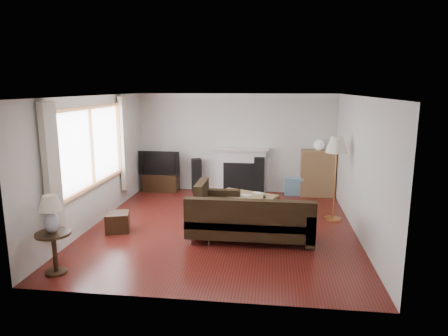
# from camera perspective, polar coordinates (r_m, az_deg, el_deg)

# --- Properties ---
(room) EXTENTS (5.10, 5.60, 2.54)m
(room) POSITION_cam_1_polar(r_m,az_deg,el_deg) (7.50, -0.28, 0.67)
(room) COLOR #581913
(room) RESTS_ON ground
(window) EXTENTS (0.12, 2.74, 1.54)m
(window) POSITION_cam_1_polar(r_m,az_deg,el_deg) (7.95, -18.30, 2.90)
(window) COLOR #996438
(window) RESTS_ON room
(curtain_near) EXTENTS (0.10, 0.35, 2.10)m
(curtain_near) POSITION_cam_1_polar(r_m,az_deg,el_deg) (6.63, -23.38, -0.41)
(curtain_near) COLOR beige
(curtain_near) RESTS_ON room
(curtain_far) EXTENTS (0.10, 0.35, 2.10)m
(curtain_far) POSITION_cam_1_polar(r_m,az_deg,el_deg) (9.34, -14.01, 3.41)
(curtain_far) COLOR beige
(curtain_far) RESTS_ON room
(fireplace) EXTENTS (1.40, 0.26, 1.15)m
(fireplace) POSITION_cam_1_polar(r_m,az_deg,el_deg) (10.19, 2.46, -0.30)
(fireplace) COLOR white
(fireplace) RESTS_ON room
(tv_stand) EXTENTS (0.90, 0.41, 0.45)m
(tv_stand) POSITION_cam_1_polar(r_m,az_deg,el_deg) (10.50, -8.98, -2.03)
(tv_stand) COLOR black
(tv_stand) RESTS_ON ground
(television) EXTENTS (1.06, 0.14, 0.61)m
(television) POSITION_cam_1_polar(r_m,az_deg,el_deg) (10.39, -9.07, 0.82)
(television) COLOR black
(television) RESTS_ON tv_stand
(speaker_left) EXTENTS (0.31, 0.34, 0.85)m
(speaker_left) POSITION_cam_1_polar(r_m,az_deg,el_deg) (10.29, -3.94, -1.05)
(speaker_left) COLOR black
(speaker_left) RESTS_ON ground
(speaker_right) EXTENTS (0.27, 0.32, 0.94)m
(speaker_right) POSITION_cam_1_polar(r_m,az_deg,el_deg) (10.10, 5.05, -1.05)
(speaker_right) COLOR black
(speaker_right) RESTS_ON ground
(bookshelf) EXTENTS (0.83, 0.40, 1.14)m
(bookshelf) POSITION_cam_1_polar(r_m,az_deg,el_deg) (10.11, 13.23, -0.72)
(bookshelf) COLOR olive
(bookshelf) RESTS_ON ground
(globe_lamp) EXTENTS (0.25, 0.25, 0.25)m
(globe_lamp) POSITION_cam_1_polar(r_m,az_deg,el_deg) (9.99, 13.41, 3.21)
(globe_lamp) COLOR white
(globe_lamp) RESTS_ON bookshelf
(sectional_sofa) EXTENTS (2.39, 1.74, 0.77)m
(sectional_sofa) POSITION_cam_1_polar(r_m,az_deg,el_deg) (7.08, 3.77, -7.26)
(sectional_sofa) COLOR black
(sectional_sofa) RESTS_ON ground
(coffee_table) EXTENTS (1.39, 1.10, 0.48)m
(coffee_table) POSITION_cam_1_polar(r_m,az_deg,el_deg) (8.35, 3.12, -5.37)
(coffee_table) COLOR olive
(coffee_table) RESTS_ON ground
(footstool) EXTENTS (0.53, 0.53, 0.36)m
(footstool) POSITION_cam_1_polar(r_m,az_deg,el_deg) (7.80, -14.99, -7.46)
(footstool) COLOR black
(footstool) RESTS_ON ground
(floor_lamp) EXTENTS (0.55, 0.55, 1.70)m
(floor_lamp) POSITION_cam_1_polar(r_m,az_deg,el_deg) (8.29, 15.57, -1.52)
(floor_lamp) COLOR #CB8446
(floor_lamp) RESTS_ON ground
(side_table) EXTENTS (0.50, 0.50, 0.62)m
(side_table) POSITION_cam_1_polar(r_m,az_deg,el_deg) (6.38, -23.03, -11.09)
(side_table) COLOR black
(side_table) RESTS_ON ground
(table_lamp) EXTENTS (0.34, 0.34, 0.54)m
(table_lamp) POSITION_cam_1_polar(r_m,az_deg,el_deg) (6.19, -23.45, -6.10)
(table_lamp) COLOR silver
(table_lamp) RESTS_ON side_table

